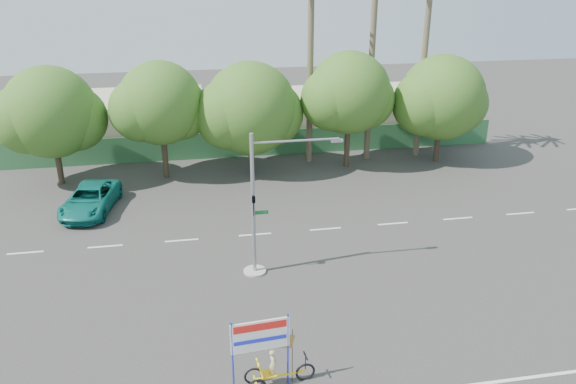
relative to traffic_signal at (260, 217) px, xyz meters
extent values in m
plane|color=#33302D|center=(2.20, -3.98, -2.92)|extent=(120.00, 120.00, 0.00)
cube|color=#336B3D|center=(2.20, 17.52, -1.92)|extent=(38.00, 0.08, 2.00)
cube|color=beige|center=(-7.80, 22.02, -0.92)|extent=(12.00, 8.00, 4.00)
cube|color=beige|center=(10.20, 22.02, -1.12)|extent=(14.00, 8.00, 3.60)
cylinder|color=#473828|center=(-11.80, 14.02, -1.16)|extent=(0.40, 0.40, 3.52)
sphere|color=#2B5719|center=(-11.80, 14.02, 2.04)|extent=(6.00, 6.00, 6.00)
sphere|color=#2B5719|center=(-10.45, 14.32, 1.48)|extent=(4.32, 4.32, 4.32)
sphere|color=#2B5719|center=(-13.15, 13.77, 1.72)|extent=(4.56, 4.56, 4.56)
cylinder|color=#473828|center=(-4.80, 14.02, -1.05)|extent=(0.40, 0.40, 3.74)
sphere|color=#2B5719|center=(-4.80, 14.02, 2.35)|extent=(5.60, 5.60, 5.60)
sphere|color=#2B5719|center=(-3.54, 14.32, 1.76)|extent=(4.03, 4.03, 4.03)
sphere|color=#2B5719|center=(-6.06, 13.77, 2.01)|extent=(4.26, 4.26, 4.26)
cylinder|color=#473828|center=(1.20, 14.02, -1.27)|extent=(0.40, 0.40, 3.30)
sphere|color=#2B5719|center=(1.20, 14.02, 1.73)|extent=(6.40, 6.40, 6.40)
sphere|color=#2B5719|center=(2.64, 14.32, 1.21)|extent=(4.61, 4.61, 4.61)
sphere|color=#2B5719|center=(-0.24, 13.77, 1.43)|extent=(4.86, 4.86, 4.86)
cylinder|color=#473828|center=(8.20, 14.02, -0.98)|extent=(0.40, 0.40, 3.87)
sphere|color=#2B5719|center=(8.20, 14.02, 2.54)|extent=(5.80, 5.80, 5.80)
sphere|color=#2B5719|center=(9.50, 14.32, 1.92)|extent=(4.18, 4.18, 4.18)
sphere|color=#2B5719|center=(6.89, 13.77, 2.19)|extent=(4.41, 4.41, 4.41)
cylinder|color=#473828|center=(15.20, 14.02, -1.20)|extent=(0.40, 0.40, 3.43)
sphere|color=#2B5719|center=(15.20, 14.02, 1.92)|extent=(6.20, 6.20, 6.20)
sphere|color=#2B5719|center=(16.59, 14.32, 1.37)|extent=(4.46, 4.46, 4.46)
sphere|color=#2B5719|center=(13.80, 13.77, 1.61)|extent=(4.71, 4.71, 4.71)
cylinder|color=#70604C|center=(10.20, 15.52, 5.58)|extent=(0.44, 0.44, 17.00)
cylinder|color=#70604C|center=(14.20, 15.52, 4.58)|extent=(0.44, 0.44, 15.00)
cylinder|color=#70604C|center=(5.70, 15.52, 4.08)|extent=(0.44, 0.44, 14.00)
cylinder|color=gray|center=(-0.30, 0.02, -2.87)|extent=(1.10, 1.10, 0.10)
cylinder|color=gray|center=(-0.30, 0.02, 0.58)|extent=(0.18, 0.18, 7.00)
cylinder|color=gray|center=(1.70, 0.02, 3.63)|extent=(4.00, 0.10, 0.10)
cube|color=gray|center=(3.60, 0.02, 3.53)|extent=(0.55, 0.20, 0.12)
imported|color=black|center=(-0.30, -0.20, 0.68)|extent=(0.16, 0.20, 1.00)
cube|color=#14662D|center=(0.05, 0.02, 0.23)|extent=(0.70, 0.04, 0.18)
torus|color=black|center=(0.57, -7.84, -2.59)|extent=(0.74, 0.14, 0.73)
torus|color=black|center=(-1.29, -7.69, -2.62)|extent=(0.69, 0.13, 0.68)
cube|color=yellow|center=(-0.35, -7.91, -2.53)|extent=(1.84, 0.21, 0.06)
cube|color=yellow|center=(-1.26, -7.99, -2.59)|extent=(0.12, 0.65, 0.05)
cube|color=yellow|center=(-0.78, -7.95, -2.38)|extent=(0.58, 0.50, 0.06)
cube|color=yellow|center=(-1.07, -7.97, -2.08)|extent=(0.28, 0.47, 0.59)
cylinder|color=black|center=(0.57, -7.84, -2.16)|extent=(0.03, 0.03, 0.60)
cube|color=black|center=(0.57, -7.84, -1.87)|extent=(0.08, 0.49, 0.04)
imported|color=#CCB284|center=(-0.61, -7.94, -1.97)|extent=(0.31, 0.45, 1.17)
cylinder|color=#1C26D4|center=(-2.02, -8.05, -1.46)|extent=(0.07, 0.07, 2.92)
cylinder|color=#1C26D4|center=(-0.08, -7.89, -1.46)|extent=(0.07, 0.07, 2.92)
cube|color=white|center=(-1.05, -7.97, -0.70)|extent=(2.05, 0.22, 1.19)
cube|color=red|center=(-1.04, -8.01, -0.32)|extent=(1.83, 0.17, 0.28)
cube|color=#1C26D4|center=(-1.04, -8.01, -0.86)|extent=(1.83, 0.17, 0.15)
cylinder|color=black|center=(0.09, -7.88, -1.78)|extent=(0.02, 0.02, 2.27)
cube|color=red|center=(-0.29, -7.91, -1.08)|extent=(0.96, 0.10, 0.71)
imported|color=#107167|center=(-9.15, 8.90, -2.15)|extent=(3.47, 5.92, 1.55)
camera|label=1|loc=(-2.87, -23.65, 11.07)|focal=35.00mm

